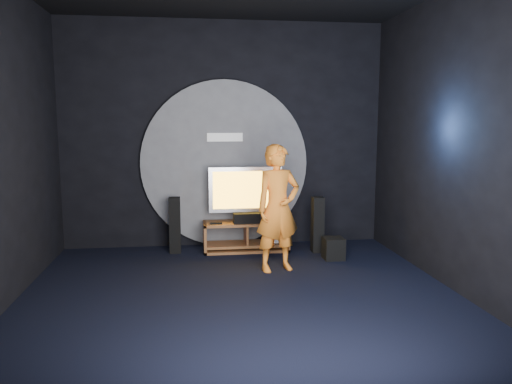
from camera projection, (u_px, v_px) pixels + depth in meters
floor at (241, 298)px, 5.60m from camera, size 5.00×5.00×0.00m
back_wall at (224, 135)px, 7.80m from camera, size 5.00×0.04×3.50m
front_wall at (285, 161)px, 2.90m from camera, size 5.00×0.04×3.50m
right_wall at (459, 141)px, 5.68m from camera, size 0.04×5.00×3.50m
wall_disc_panel at (225, 164)px, 7.81m from camera, size 2.60×0.11×2.60m
media_console at (247, 238)px, 7.62m from camera, size 1.29×0.45×0.45m
tv at (245, 192)px, 7.59m from camera, size 1.11×0.22×0.83m
center_speaker at (247, 218)px, 7.47m from camera, size 0.40×0.15×0.15m
remote at (216, 223)px, 7.41m from camera, size 0.18×0.05×0.02m
tower_speaker_left at (175, 225)px, 7.48m from camera, size 0.17×0.19×0.84m
tower_speaker_right at (318, 225)px, 7.51m from camera, size 0.17×0.19×0.84m
subwoofer at (333, 248)px, 7.16m from camera, size 0.28×0.28×0.31m
player at (278, 208)px, 6.54m from camera, size 0.70×0.55×1.68m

